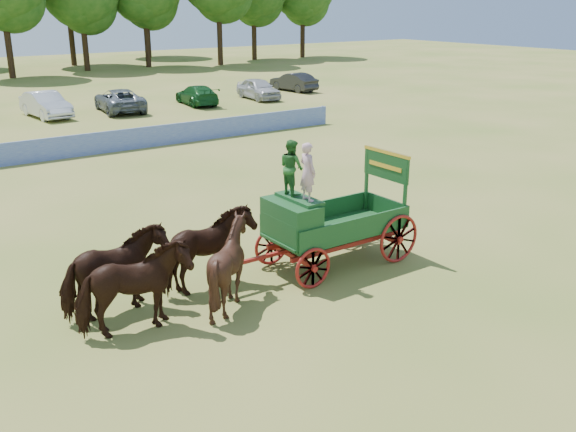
# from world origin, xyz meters

# --- Properties ---
(ground) EXTENTS (160.00, 160.00, 0.00)m
(ground) POSITION_xyz_m (0.00, 0.00, 0.00)
(ground) COLOR olive
(ground) RESTS_ON ground
(horse_lead_left) EXTENTS (2.59, 1.39, 2.09)m
(horse_lead_left) POSITION_xyz_m (-7.25, 0.35, 1.05)
(horse_lead_left) COLOR black
(horse_lead_left) RESTS_ON ground
(horse_lead_right) EXTENTS (2.58, 1.37, 2.09)m
(horse_lead_right) POSITION_xyz_m (-7.25, 1.45, 1.05)
(horse_lead_right) COLOR black
(horse_lead_right) RESTS_ON ground
(horse_wheel_left) EXTENTS (1.91, 1.70, 2.10)m
(horse_wheel_left) POSITION_xyz_m (-4.85, 0.35, 1.05)
(horse_wheel_left) COLOR black
(horse_wheel_left) RESTS_ON ground
(horse_wheel_right) EXTENTS (2.62, 1.49, 2.09)m
(horse_wheel_right) POSITION_xyz_m (-4.85, 1.45, 1.05)
(horse_wheel_right) COLOR black
(horse_wheel_right) RESTS_ON ground
(farm_dray) EXTENTS (6.00, 2.00, 3.66)m
(farm_dray) POSITION_xyz_m (-1.88, 0.92, 1.59)
(farm_dray) COLOR #A12710
(farm_dray) RESTS_ON ground
(sponsor_banner) EXTENTS (26.00, 0.08, 1.05)m
(sponsor_banner) POSITION_xyz_m (-1.00, 18.00, 0.53)
(sponsor_banner) COLOR #1F3CAA
(sponsor_banner) RESTS_ON ground
(parked_cars) EXTENTS (47.05, 7.28, 1.63)m
(parked_cars) POSITION_xyz_m (-3.62, 29.97, 0.76)
(parked_cars) COLOR silver
(parked_cars) RESTS_ON ground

